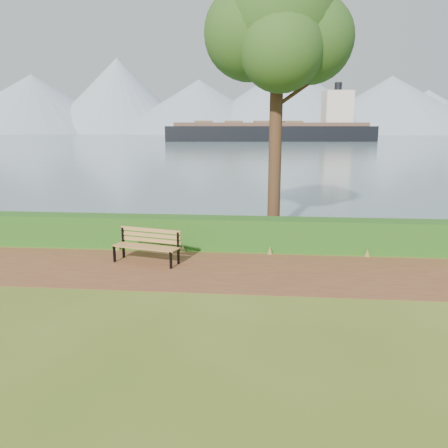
# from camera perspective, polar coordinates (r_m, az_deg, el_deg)

# --- Properties ---
(ground) EXTENTS (140.00, 140.00, 0.00)m
(ground) POSITION_cam_1_polar(r_m,az_deg,el_deg) (11.58, -1.90, -6.56)
(ground) COLOR #465F1B
(ground) RESTS_ON ground
(path) EXTENTS (40.00, 3.40, 0.01)m
(path) POSITION_cam_1_polar(r_m,az_deg,el_deg) (11.86, -1.72, -6.07)
(path) COLOR brown
(path) RESTS_ON ground
(hedge) EXTENTS (32.00, 0.85, 1.00)m
(hedge) POSITION_cam_1_polar(r_m,az_deg,el_deg) (13.92, -0.55, -1.18)
(hedge) COLOR #1C4915
(hedge) RESTS_ON ground
(water) EXTENTS (700.00, 510.00, 0.00)m
(water) POSITION_cam_1_polar(r_m,az_deg,el_deg) (270.90, 5.26, 11.36)
(water) COLOR #486673
(water) RESTS_ON ground
(mountains) EXTENTS (585.00, 190.00, 70.00)m
(mountains) POSITION_cam_1_polar(r_m,az_deg,el_deg) (417.75, 4.15, 15.46)
(mountains) COLOR #7F90A9
(mountains) RESTS_ON ground
(bench) EXTENTS (2.00, 1.03, 0.97)m
(bench) POSITION_cam_1_polar(r_m,az_deg,el_deg) (12.62, -9.95, -2.52)
(bench) COLOR black
(bench) RESTS_ON ground
(tree) EXTENTS (4.92, 4.12, 9.47)m
(tree) POSITION_cam_1_polar(r_m,az_deg,el_deg) (15.70, 7.03, 24.31)
(tree) COLOR #311E14
(tree) RESTS_ON ground
(cargo_ship) EXTENTS (68.47, 18.06, 20.56)m
(cargo_ship) POSITION_cam_1_polar(r_m,az_deg,el_deg) (147.17, 6.99, 11.85)
(cargo_ship) COLOR black
(cargo_ship) RESTS_ON ground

